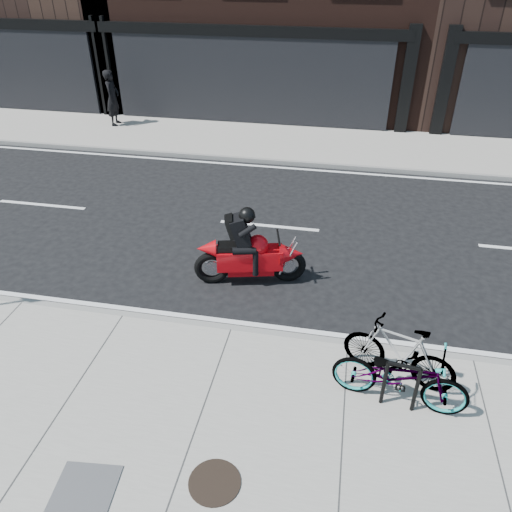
% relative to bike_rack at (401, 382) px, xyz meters
% --- Properties ---
extents(ground, '(120.00, 120.00, 0.00)m').
position_rel_bike_rack_xyz_m(ground, '(-2.74, 3.18, -0.61)').
color(ground, black).
rests_on(ground, ground).
extents(sidewalk_near, '(60.00, 6.00, 0.13)m').
position_rel_bike_rack_xyz_m(sidewalk_near, '(-2.74, -1.82, -0.55)').
color(sidewalk_near, gray).
rests_on(sidewalk_near, ground).
extents(sidewalk_far, '(60.00, 3.50, 0.13)m').
position_rel_bike_rack_xyz_m(sidewalk_far, '(-2.74, 10.93, -0.55)').
color(sidewalk_far, gray).
rests_on(sidewalk_far, ground).
extents(bike_rack, '(0.49, 0.11, 0.82)m').
position_rel_bike_rack_xyz_m(bike_rack, '(0.00, 0.00, 0.00)').
color(bike_rack, black).
rests_on(bike_rack, sidewalk_near).
extents(bicycle_front, '(1.99, 0.94, 1.01)m').
position_rel_bike_rack_xyz_m(bicycle_front, '(-0.01, 0.10, 0.02)').
color(bicycle_front, gray).
rests_on(bicycle_front, sidewalk_near).
extents(bicycle_rear, '(1.78, 0.99, 1.03)m').
position_rel_bike_rack_xyz_m(bicycle_rear, '(-0.00, 0.58, 0.03)').
color(bicycle_rear, gray).
rests_on(bicycle_rear, sidewalk_near).
extents(motorcycle, '(2.20, 0.82, 1.67)m').
position_rel_bike_rack_xyz_m(motorcycle, '(-2.64, 2.87, 0.06)').
color(motorcycle, black).
rests_on(motorcycle, ground).
extents(pedestrian, '(0.52, 0.74, 1.91)m').
position_rel_bike_rack_xyz_m(pedestrian, '(-9.47, 11.46, 0.47)').
color(pedestrian, black).
rests_on(pedestrian, sidewalk_far).
extents(manhole_cover, '(0.84, 0.84, 0.02)m').
position_rel_bike_rack_xyz_m(manhole_cover, '(-2.27, -1.67, -0.47)').
color(manhole_cover, black).
rests_on(manhole_cover, sidewalk_near).
extents(utility_grate, '(0.82, 0.82, 0.02)m').
position_rel_bike_rack_xyz_m(utility_grate, '(-3.81, -2.08, -0.47)').
color(utility_grate, '#515254').
rests_on(utility_grate, sidewalk_near).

